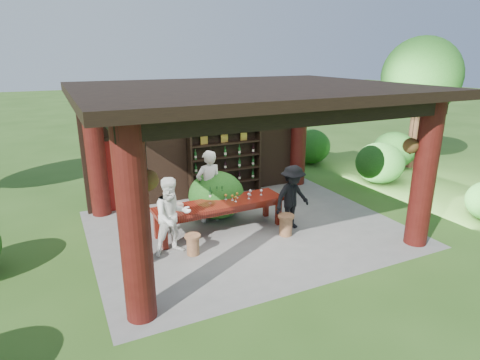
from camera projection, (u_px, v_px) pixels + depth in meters
name	position (u px, v px, depth m)	size (l,w,h in m)	color
ground	(247.00, 228.00, 10.05)	(90.00, 90.00, 0.00)	#2D5119
pavilion	(239.00, 141.00, 9.77)	(7.50, 6.00, 3.60)	slate
wine_shelf	(225.00, 164.00, 12.06)	(2.28, 0.35, 2.00)	black
tasting_table	(220.00, 207.00, 9.71)	(3.24, 0.91, 0.75)	#56110C
stool_near_left	(193.00, 244.00, 8.67)	(0.35, 0.35, 0.46)	brown
stool_near_right	(286.00, 224.00, 9.59)	(0.39, 0.39, 0.51)	brown
stool_far_left	(138.00, 256.00, 8.16)	(0.34, 0.34, 0.45)	brown
host	(209.00, 186.00, 10.21)	(0.69, 0.45, 1.89)	beige
guest_woman	(172.00, 216.00, 8.55)	(0.84, 0.66, 1.73)	white
guest_man	(292.00, 197.00, 9.82)	(1.05, 0.60, 1.62)	black
table_bottles	(217.00, 192.00, 9.89)	(0.38, 0.12, 0.31)	#194C1E
table_glasses	(242.00, 195.00, 9.92)	(1.02, 0.33, 0.15)	silver
napkin_basket	(177.00, 206.00, 9.22)	(0.26, 0.18, 0.14)	#BF6672
shrubs	(285.00, 187.00, 11.42)	(15.42, 9.32, 1.36)	#194C14
trees	(325.00, 83.00, 11.71)	(20.52, 11.11, 4.80)	#3F2819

